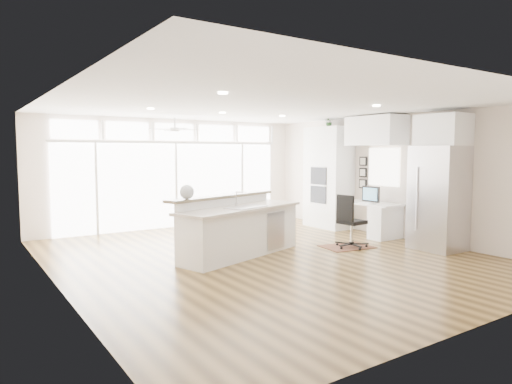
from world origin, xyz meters
TOP-DOWN VIEW (x-y plane):
  - floor at (0.00, 0.00)m, footprint 7.00×8.00m
  - ceiling at (0.00, 0.00)m, footprint 7.00×8.00m
  - wall_back at (0.00, 4.00)m, footprint 7.00×0.04m
  - wall_front at (0.00, -4.00)m, footprint 7.00×0.04m
  - wall_left at (-3.50, 0.00)m, footprint 0.04×8.00m
  - wall_right at (3.50, 0.00)m, footprint 0.04×8.00m
  - glass_wall at (0.00, 3.94)m, footprint 5.80×0.06m
  - transom_row at (0.00, 3.94)m, footprint 5.90×0.06m
  - desk_window at (3.46, 0.30)m, footprint 0.04×0.85m
  - ceiling_fan at (-0.50, 2.80)m, footprint 1.16×1.16m
  - recessed_lights at (0.00, 0.20)m, footprint 3.40×3.00m
  - oven_cabinet at (3.17, 1.80)m, footprint 0.64×1.20m
  - desk_nook at (3.13, 0.30)m, footprint 0.72×1.30m
  - upper_cabinets at (3.17, 0.30)m, footprint 0.64×1.30m
  - refrigerator at (3.11, -1.35)m, footprint 0.76×0.90m
  - fridge_cabinet at (3.17, -1.35)m, footprint 0.64×0.90m
  - framed_photos at (3.46, 0.92)m, footprint 0.06×0.22m
  - kitchen_island at (-0.33, 0.32)m, footprint 2.92×1.83m
  - rug at (1.81, -0.22)m, footprint 1.06×0.83m
  - office_chair at (1.85, -0.31)m, footprint 0.58×0.54m
  - fishbowl at (-1.36, 0.40)m, footprint 0.29×0.29m
  - monitor at (3.05, 0.30)m, footprint 0.09×0.47m
  - keyboard at (2.88, 0.30)m, footprint 0.12×0.32m
  - potted_plant at (3.17, 1.80)m, footprint 0.25×0.28m

SIDE VIEW (x-z plane):
  - floor at x=0.00m, z-range -0.02..0.00m
  - rug at x=1.81m, z-range 0.00..0.01m
  - desk_nook at x=3.13m, z-range 0.00..0.76m
  - office_chair at x=1.85m, z-range 0.00..1.04m
  - kitchen_island at x=-0.33m, z-range 0.00..1.09m
  - keyboard at x=2.88m, z-range 0.76..0.78m
  - monitor at x=3.05m, z-range 0.76..1.15m
  - refrigerator at x=3.11m, z-range 0.00..2.00m
  - glass_wall at x=0.00m, z-range 0.01..2.09m
  - fishbowl at x=-1.36m, z-range 1.09..1.33m
  - oven_cabinet at x=3.17m, z-range 0.00..2.50m
  - wall_back at x=0.00m, z-range 0.00..2.70m
  - wall_front at x=0.00m, z-range 0.00..2.70m
  - wall_left at x=-3.50m, z-range 0.00..2.70m
  - wall_right at x=3.50m, z-range 0.00..2.70m
  - framed_photos at x=3.46m, z-range 1.00..1.80m
  - desk_window at x=3.46m, z-range 1.12..1.98m
  - fridge_cabinet at x=3.17m, z-range 2.00..2.60m
  - upper_cabinets at x=3.17m, z-range 2.03..2.67m
  - transom_row at x=0.00m, z-range 2.18..2.58m
  - ceiling_fan at x=-0.50m, z-range 2.32..2.64m
  - potted_plant at x=3.17m, z-range 2.50..2.71m
  - recessed_lights at x=0.00m, z-range 2.67..2.69m
  - ceiling at x=0.00m, z-range 2.69..2.71m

